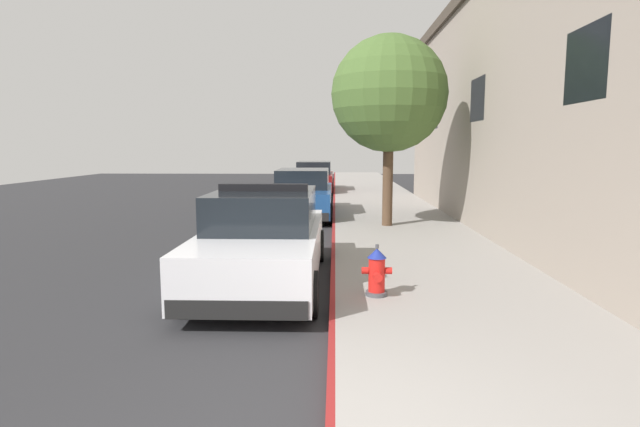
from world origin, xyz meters
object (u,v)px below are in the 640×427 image
at_px(fire_hydrant, 377,272).
at_px(street_tree, 389,94).
at_px(parked_car_silver_ahead, 303,194).
at_px(parked_car_dark_far, 314,178).
at_px(police_cruiser, 264,240).

xyz_separation_m(fire_hydrant, street_tree, (0.83, 6.74, 3.20)).
distance_m(parked_car_silver_ahead, fire_hydrant, 9.59).
height_order(parked_car_silver_ahead, street_tree, street_tree).
distance_m(parked_car_dark_far, street_tree, 12.24).
distance_m(fire_hydrant, street_tree, 7.51).
bearing_deg(parked_car_silver_ahead, fire_hydrant, -80.00).
bearing_deg(fire_hydrant, parked_car_dark_far, 95.17).
bearing_deg(fire_hydrant, parked_car_silver_ahead, 100.00).
relative_size(parked_car_dark_far, fire_hydrant, 6.37).
bearing_deg(parked_car_dark_far, fire_hydrant, -84.83).
bearing_deg(parked_car_dark_far, parked_car_silver_ahead, -90.02).
xyz_separation_m(police_cruiser, parked_car_silver_ahead, (0.14, 8.29, -0.00)).
relative_size(police_cruiser, parked_car_dark_far, 1.00).
xyz_separation_m(police_cruiser, street_tree, (2.64, 5.60, 2.94)).
bearing_deg(police_cruiser, street_tree, 64.74).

